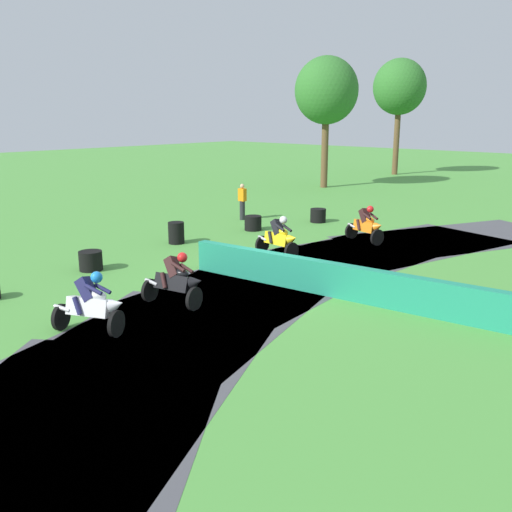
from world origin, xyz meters
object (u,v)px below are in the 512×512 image
motorcycle_lead_orange (367,225)px  track_marshal (242,202)px  motorcycle_chase_yellow (279,237)px  tire_stack_near (318,215)px  motorcycle_trailing_black (176,281)px  tire_stack_mid_a (253,223)px  motorcycle_fourth_white (92,304)px  tire_stack_mid_b (176,233)px  tire_stack_far (91,261)px

motorcycle_lead_orange → track_marshal: bearing=177.7°
track_marshal → motorcycle_chase_yellow: bearing=-36.4°
motorcycle_chase_yellow → tire_stack_near: size_ratio=2.47×
motorcycle_chase_yellow → tire_stack_near: (-2.70, 5.94, -0.36)m
motorcycle_trailing_black → tire_stack_near: 12.20m
motorcycle_lead_orange → tire_stack_mid_a: bearing=-165.7°
motorcycle_fourth_white → tire_stack_mid_b: (-5.45, 7.00, -0.25)m
tire_stack_near → tire_stack_mid_a: size_ratio=0.98×
motorcycle_trailing_black → tire_stack_near: size_ratio=2.43×
motorcycle_trailing_black → tire_stack_far: (-4.47, 0.35, -0.33)m
tire_stack_mid_a → track_marshal: track_marshal is taller
motorcycle_trailing_black → track_marshal: track_marshal is taller
tire_stack_mid_a → motorcycle_lead_orange: bearing=14.3°
motorcycle_trailing_black → motorcycle_fourth_white: size_ratio=1.01×
motorcycle_trailing_black → motorcycle_fourth_white: motorcycle_fourth_white is taller
tire_stack_mid_a → tire_stack_far: same height
motorcycle_chase_yellow → tire_stack_near: 6.53m
tire_stack_near → tire_stack_mid_a: same height
motorcycle_chase_yellow → motorcycle_trailing_black: size_ratio=1.02×
tire_stack_mid_a → track_marshal: size_ratio=0.43×
motorcycle_trailing_black → motorcycle_fourth_white: bearing=-88.5°
track_marshal → motorcycle_lead_orange: bearing=-2.3°
motorcycle_lead_orange → tire_stack_near: motorcycle_lead_orange is taller
motorcycle_fourth_white → tire_stack_mid_a: bearing=114.9°
tire_stack_far → tire_stack_near: bearing=87.4°
tire_stack_far → tire_stack_mid_b: bearing=102.2°
motorcycle_fourth_white → tire_stack_mid_b: size_ratio=2.07×
tire_stack_near → track_marshal: bearing=-148.1°
tire_stack_mid_b → tire_stack_far: 4.30m
motorcycle_chase_yellow → tire_stack_mid_a: motorcycle_chase_yellow is taller
tire_stack_near → tire_stack_far: same height
motorcycle_lead_orange → motorcycle_trailing_black: motorcycle_lead_orange is taller
tire_stack_mid_a → tire_stack_mid_b: tire_stack_mid_b is taller
motorcycle_trailing_black → tire_stack_mid_b: motorcycle_trailing_black is taller
motorcycle_fourth_white → tire_stack_far: size_ratio=2.33×
motorcycle_chase_yellow → tire_stack_mid_b: motorcycle_chase_yellow is taller
motorcycle_chase_yellow → tire_stack_far: bearing=-121.4°
tire_stack_mid_a → motorcycle_chase_yellow: bearing=-36.4°
motorcycle_lead_orange → tire_stack_mid_b: motorcycle_lead_orange is taller
tire_stack_mid_a → tire_stack_far: 7.93m
tire_stack_mid_a → tire_stack_near: bearing=74.0°
tire_stack_near → track_marshal: 3.47m
tire_stack_mid_a → tire_stack_far: bearing=-86.8°
motorcycle_lead_orange → motorcycle_fourth_white: (0.31, -11.91, -0.01)m
tire_stack_mid_b → tire_stack_far: bearing=-77.8°
tire_stack_mid_b → tire_stack_far: (0.91, -4.20, -0.10)m
motorcycle_chase_yellow → tire_stack_near: motorcycle_chase_yellow is taller
motorcycle_lead_orange → tire_stack_far: bearing=-114.9°
tire_stack_mid_b → tire_stack_mid_a: bearing=82.8°
tire_stack_mid_a → tire_stack_far: (0.44, -7.92, 0.00)m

